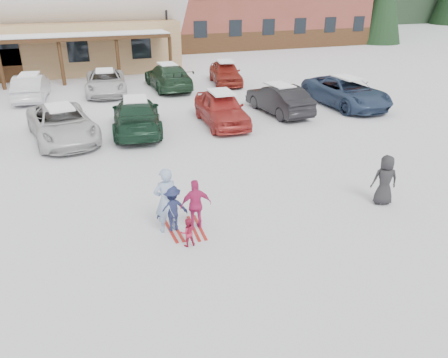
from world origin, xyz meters
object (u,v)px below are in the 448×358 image
object	(u,v)px
lamp_post	(167,20)
child_navy	(172,209)
parked_car_11	(168,76)
parked_car_10	(106,82)
toddler_red	(187,232)
parked_car_3	(137,115)
parked_car_6	(346,92)
parked_car_12	(225,73)
bystander_dark	(385,180)
parked_car_4	(221,108)
child_magenta	(196,205)
parked_car_9	(31,87)
adult_skier	(166,200)
parked_car_2	(62,123)
parked_car_5	(279,99)

from	to	relation	value
lamp_post	child_navy	size ratio (longest dim) A/B	4.82
parked_car_11	child_navy	bearing A→B (deg)	76.03
lamp_post	parked_car_10	size ratio (longest dim) A/B	1.27
toddler_red	parked_car_3	distance (m)	9.90
parked_car_6	parked_car_12	distance (m)	8.65
bystander_dark	parked_car_4	size ratio (longest dim) A/B	0.34
child_magenta	parked_car_9	world-z (taller)	parked_car_9
parked_car_12	parked_car_3	bearing A→B (deg)	-121.85
child_magenta	parked_car_4	bearing A→B (deg)	-110.61
parked_car_10	bystander_dark	bearing A→B (deg)	-64.68
parked_car_11	adult_skier	bearing A→B (deg)	75.54
lamp_post	parked_car_3	bearing A→B (deg)	-108.75
adult_skier	bystander_dark	distance (m)	6.57
parked_car_2	toddler_red	bearing A→B (deg)	-83.01
parked_car_2	parked_car_10	bearing A→B (deg)	63.10
lamp_post	child_magenta	xyz separation A→B (m)	(-5.10, -24.21, -2.87)
child_navy	bystander_dark	world-z (taller)	bystander_dark
lamp_post	parked_car_3	distance (m)	16.17
child_magenta	parked_car_6	bearing A→B (deg)	-136.34
bystander_dark	parked_car_5	distance (m)	10.29
lamp_post	parked_car_5	world-z (taller)	lamp_post
child_magenta	parked_car_4	xyz separation A→B (m)	(3.94, 8.89, 0.05)
bystander_dark	parked_car_3	world-z (taller)	bystander_dark
bystander_dark	parked_car_2	size ratio (longest dim) A/B	0.30
parked_car_6	parked_car_10	distance (m)	14.06
child_navy	toddler_red	bearing A→B (deg)	99.02
adult_skier	lamp_post	bearing A→B (deg)	-111.30
parked_car_3	parked_car_9	world-z (taller)	parked_car_3
child_navy	parked_car_12	distance (m)	18.90
parked_car_11	parked_car_4	bearing A→B (deg)	93.13
parked_car_3	parked_car_5	size ratio (longest dim) A/B	1.15
adult_skier	child_navy	world-z (taller)	adult_skier
child_navy	bystander_dark	size ratio (longest dim) A/B	0.85
bystander_dark	parked_car_2	bearing A→B (deg)	-28.45
parked_car_11	toddler_red	bearing A→B (deg)	77.15
adult_skier	parked_car_3	bearing A→B (deg)	-102.39
parked_car_9	parked_car_12	distance (m)	11.92
parked_car_10	parked_car_11	bearing A→B (deg)	5.70
toddler_red	parked_car_5	size ratio (longest dim) A/B	0.17
toddler_red	child_magenta	distance (m)	0.94
adult_skier	parked_car_10	bearing A→B (deg)	-98.55
parked_car_4	parked_car_10	size ratio (longest dim) A/B	0.91
toddler_red	adult_skier	bearing A→B (deg)	-71.83
parked_car_2	parked_car_12	bearing A→B (deg)	29.67
lamp_post	parked_car_9	bearing A→B (deg)	-143.78
child_navy	parked_car_11	distance (m)	17.52
parked_car_2	adult_skier	bearing A→B (deg)	-83.35
child_navy	parked_car_12	xyz separation A→B (m)	(7.90, 17.17, 0.08)
bystander_dark	parked_car_12	bearing A→B (deg)	-76.23
lamp_post	parked_car_3	xyz separation A→B (m)	(-5.12, -15.07, -2.85)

